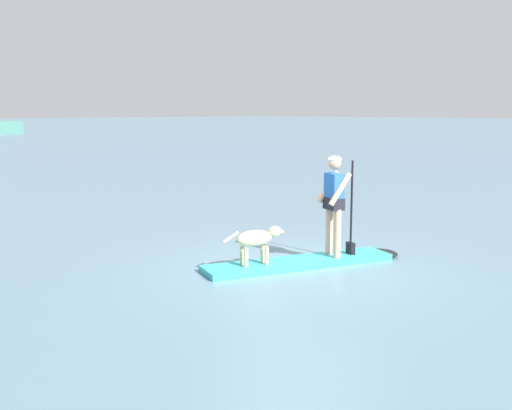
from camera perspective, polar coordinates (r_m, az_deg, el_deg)
ground_plane at (r=10.02m, az=4.08°, el=-5.72°), size 400.00×400.00×0.00m
paddleboard at (r=10.11m, az=5.23°, el=-5.30°), size 3.54×1.86×0.10m
person_paddler at (r=10.13m, az=7.45°, el=0.59°), size 0.68×0.59×1.69m
dog at (r=9.57m, az=0.12°, el=-3.26°), size 1.02×0.46×0.60m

